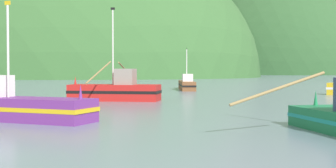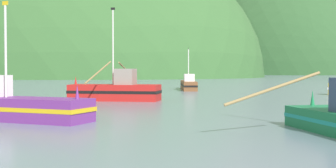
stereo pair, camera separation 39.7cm
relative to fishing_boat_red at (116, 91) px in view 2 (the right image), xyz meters
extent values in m
ellipsoid|color=#386633|center=(-62.00, 126.08, -0.84)|extent=(144.97, 115.97, 106.19)
ellipsoid|color=#2D562D|center=(17.34, 227.74, -0.84)|extent=(105.62, 84.50, 99.25)
ellipsoid|color=#47703D|center=(-98.36, 150.07, -0.84)|extent=(97.83, 78.27, 38.59)
cube|color=red|center=(-0.09, -0.01, -0.17)|extent=(7.57, 2.93, 1.34)
cube|color=black|center=(-0.09, -0.01, -0.10)|extent=(7.65, 2.96, 0.24)
cone|color=red|center=(-3.52, -0.19, 0.85)|extent=(0.21, 0.21, 0.70)
cube|color=gray|center=(0.83, 0.04, 1.16)|extent=(1.63, 1.86, 1.32)
cylinder|color=silver|center=(-0.24, -0.01, 3.59)|extent=(0.12, 0.12, 6.19)
cube|color=black|center=(-0.24, -0.01, 6.81)|extent=(0.36, 0.05, 0.20)
cylinder|color=#997F4C|center=(0.13, -4.24, 1.58)|extent=(0.43, 5.96, 1.69)
cylinder|color=#997F4C|center=(-0.32, 4.23, 1.58)|extent=(0.43, 5.96, 1.69)
cone|color=#197A47|center=(14.52, -14.24, 0.42)|extent=(0.26, 0.26, 0.70)
cylinder|color=#997F4C|center=(12.70, -18.17, 1.00)|extent=(3.69, 1.67, 1.36)
cube|color=brown|center=(2.18, 22.34, -0.28)|extent=(4.00, 10.55, 1.11)
cube|color=black|center=(2.18, 22.34, -0.23)|extent=(4.04, 10.66, 0.20)
cone|color=brown|center=(1.08, 27.02, 0.62)|extent=(0.24, 0.24, 0.70)
cube|color=silver|center=(2.53, 20.81, 0.74)|extent=(1.78, 2.62, 0.93)
cylinder|color=silver|center=(2.19, 22.27, 2.32)|extent=(0.12, 0.12, 4.10)
cube|color=black|center=(2.19, 22.27, 4.49)|extent=(0.11, 0.36, 0.20)
cube|color=#6B2D84|center=(-0.54, -15.37, -0.26)|extent=(9.41, 3.74, 1.16)
cube|color=gold|center=(-0.54, -15.37, -0.20)|extent=(9.50, 3.78, 0.21)
cone|color=#6B2D84|center=(3.62, -16.10, 0.67)|extent=(0.23, 0.23, 0.70)
cylinder|color=silver|center=(-0.62, -15.35, 2.67)|extent=(0.12, 0.12, 4.69)
cube|color=gold|center=(-0.62, -15.35, 5.13)|extent=(0.36, 0.09, 0.20)
camera|label=1|loc=(12.25, -36.70, 1.73)|focal=49.42mm
camera|label=2|loc=(12.64, -36.61, 1.73)|focal=49.42mm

